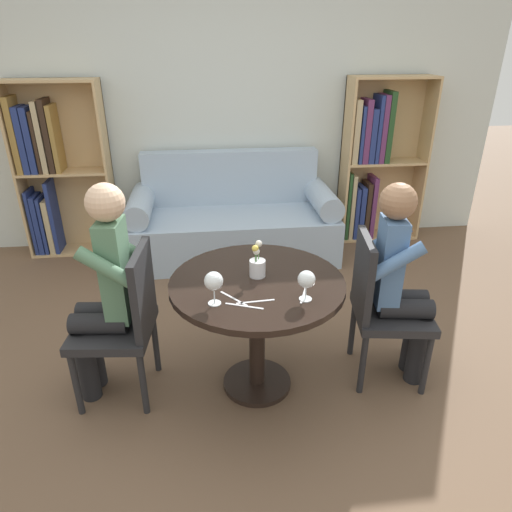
{
  "coord_description": "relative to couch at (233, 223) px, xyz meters",
  "views": [
    {
      "loc": [
        -0.26,
        -2.1,
        1.87
      ],
      "look_at": [
        0.0,
        0.05,
        0.82
      ],
      "focal_mm": 32.0,
      "sensor_mm": 36.0,
      "label": 1
    }
  ],
  "objects": [
    {
      "name": "ground_plane",
      "position": [
        0.0,
        -1.84,
        -0.31
      ],
      "size": [
        16.0,
        16.0,
        0.0
      ],
      "primitive_type": "plane",
      "color": "brown"
    },
    {
      "name": "back_wall",
      "position": [
        0.0,
        0.42,
        1.04
      ],
      "size": [
        5.2,
        0.05,
        2.7
      ],
      "color": "silver",
      "rests_on": "ground_plane"
    },
    {
      "name": "round_table",
      "position": [
        0.0,
        -1.84,
        0.25
      ],
      "size": [
        0.94,
        0.94,
        0.7
      ],
      "color": "black",
      "rests_on": "ground_plane"
    },
    {
      "name": "couch",
      "position": [
        0.0,
        0.0,
        0.0
      ],
      "size": [
        1.86,
        0.8,
        0.92
      ],
      "color": "#9EB2C6",
      "rests_on": "ground_plane"
    },
    {
      "name": "bookshelf_left",
      "position": [
        -1.6,
        0.26,
        0.48
      ],
      "size": [
        0.79,
        0.28,
        1.56
      ],
      "color": "tan",
      "rests_on": "ground_plane"
    },
    {
      "name": "bookshelf_right",
      "position": [
        1.38,
        0.26,
        0.45
      ],
      "size": [
        0.79,
        0.28,
        1.56
      ],
      "color": "tan",
      "rests_on": "ground_plane"
    },
    {
      "name": "chair_left",
      "position": [
        -0.72,
        -1.8,
        0.18
      ],
      "size": [
        0.46,
        0.46,
        0.9
      ],
      "rotation": [
        0.0,
        0.0,
        -1.68
      ],
      "color": "#232326",
      "rests_on": "ground_plane"
    },
    {
      "name": "chair_right",
      "position": [
        0.72,
        -1.81,
        0.18
      ],
      "size": [
        0.48,
        0.48,
        0.9
      ],
      "rotation": [
        0.0,
        0.0,
        1.42
      ],
      "color": "#232326",
      "rests_on": "ground_plane"
    },
    {
      "name": "person_left",
      "position": [
        -0.81,
        -1.79,
        0.34
      ],
      "size": [
        0.44,
        0.37,
        1.25
      ],
      "rotation": [
        0.0,
        0.0,
        -1.68
      ],
      "color": "black",
      "rests_on": "ground_plane"
    },
    {
      "name": "person_right",
      "position": [
        0.81,
        -1.84,
        0.33
      ],
      "size": [
        0.45,
        0.38,
        1.21
      ],
      "rotation": [
        0.0,
        0.0,
        1.42
      ],
      "color": "black",
      "rests_on": "ground_plane"
    },
    {
      "name": "wine_glass_left",
      "position": [
        -0.23,
        -2.05,
        0.51
      ],
      "size": [
        0.09,
        0.09,
        0.17
      ],
      "color": "white",
      "rests_on": "round_table"
    },
    {
      "name": "wine_glass_right",
      "position": [
        0.21,
        -2.06,
        0.5
      ],
      "size": [
        0.09,
        0.09,
        0.16
      ],
      "color": "white",
      "rests_on": "round_table"
    },
    {
      "name": "flower_vase",
      "position": [
        0.01,
        -1.79,
        0.46
      ],
      "size": [
        0.09,
        0.09,
        0.2
      ],
      "color": "silver",
      "rests_on": "round_table"
    },
    {
      "name": "knife_left_setting",
      "position": [
        -0.03,
        -2.05,
        0.4
      ],
      "size": [
        0.19,
        0.02,
        0.0
      ],
      "color": "silver",
      "rests_on": "round_table"
    },
    {
      "name": "fork_left_setting",
      "position": [
        0.22,
        -2.01,
        0.4
      ],
      "size": [
        0.08,
        0.18,
        0.0
      ],
      "color": "silver",
      "rests_on": "round_table"
    },
    {
      "name": "knife_right_setting",
      "position": [
        -0.14,
        -2.01,
        0.4
      ],
      "size": [
        0.13,
        0.16,
        0.0
      ],
      "color": "silver",
      "rests_on": "round_table"
    },
    {
      "name": "fork_right_setting",
      "position": [
        -0.09,
        -2.09,
        0.4
      ],
      "size": [
        0.18,
        0.08,
        0.0
      ],
      "color": "silver",
      "rests_on": "round_table"
    }
  ]
}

